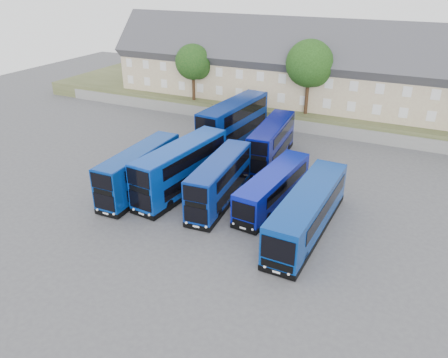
# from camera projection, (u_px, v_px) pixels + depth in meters

# --- Properties ---
(ground) EXTENTS (120.00, 120.00, 0.00)m
(ground) POSITION_uv_depth(u_px,v_px,m) (194.00, 215.00, 36.64)
(ground) COLOR #4D4D52
(ground) RESTS_ON ground
(retaining_wall) EXTENTS (70.00, 0.40, 1.50)m
(retaining_wall) POSITION_uv_depth(u_px,v_px,m) (286.00, 124.00, 55.76)
(retaining_wall) COLOR slate
(retaining_wall) RESTS_ON ground
(earth_bank) EXTENTS (80.00, 20.00, 2.00)m
(earth_bank) POSITION_uv_depth(u_px,v_px,m) (308.00, 103.00, 63.76)
(earth_bank) COLOR #4A522E
(earth_bank) RESTS_ON ground
(terrace_row) EXTENTS (54.00, 10.40, 11.20)m
(terrace_row) POSITION_uv_depth(u_px,v_px,m) (303.00, 69.00, 58.08)
(terrace_row) COLOR tan
(terrace_row) RESTS_ON earth_bank
(dd_front_left) EXTENTS (2.56, 10.44, 4.13)m
(dd_front_left) POSITION_uv_depth(u_px,v_px,m) (140.00, 172.00, 39.64)
(dd_front_left) COLOR navy
(dd_front_left) RESTS_ON ground
(dd_front_mid) EXTENTS (3.76, 11.60, 4.53)m
(dd_front_mid) POSITION_uv_depth(u_px,v_px,m) (181.00, 169.00, 39.63)
(dd_front_mid) COLOR #08359D
(dd_front_mid) RESTS_ON ground
(dd_front_right) EXTENTS (3.13, 10.31, 4.04)m
(dd_front_right) POSITION_uv_depth(u_px,v_px,m) (220.00, 182.00, 37.84)
(dd_front_right) COLOR navy
(dd_front_right) RESTS_ON ground
(dd_rear_left) EXTENTS (3.79, 12.45, 4.88)m
(dd_rear_left) POSITION_uv_depth(u_px,v_px,m) (234.00, 123.00, 50.95)
(dd_rear_left) COLOR navy
(dd_rear_left) RESTS_ON ground
(dd_rear_right) EXTENTS (3.21, 10.63, 4.16)m
(dd_rear_right) POSITION_uv_depth(u_px,v_px,m) (271.00, 143.00, 46.12)
(dd_rear_right) COLOR #060D78
(dd_rear_right) RESTS_ON ground
(coach_east_a) EXTENTS (3.25, 11.17, 3.01)m
(coach_east_a) POSITION_uv_depth(u_px,v_px,m) (273.00, 188.00, 37.86)
(coach_east_a) COLOR #0916A6
(coach_east_a) RESTS_ON ground
(coach_east_b) EXTENTS (3.12, 12.93, 3.51)m
(coach_east_b) POSITION_uv_depth(u_px,v_px,m) (308.00, 212.00, 33.67)
(coach_east_b) COLOR navy
(coach_east_b) RESTS_ON ground
(tree_west) EXTENTS (4.80, 4.80, 7.65)m
(tree_west) POSITION_uv_depth(u_px,v_px,m) (194.00, 63.00, 59.34)
(tree_west) COLOR #382314
(tree_west) RESTS_ON earth_bank
(tree_mid) EXTENTS (5.76, 5.76, 9.18)m
(tree_mid) POSITION_uv_depth(u_px,v_px,m) (311.00, 65.00, 53.03)
(tree_mid) COLOR #382314
(tree_mid) RESTS_ON earth_bank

